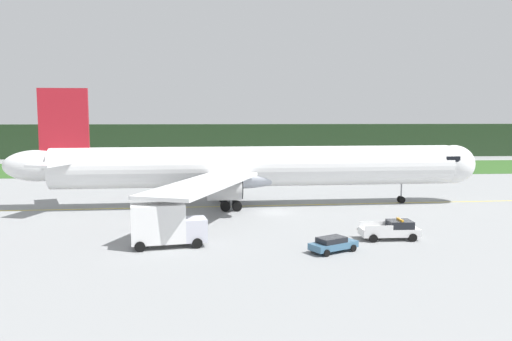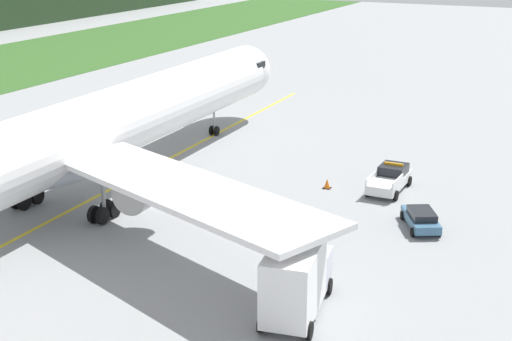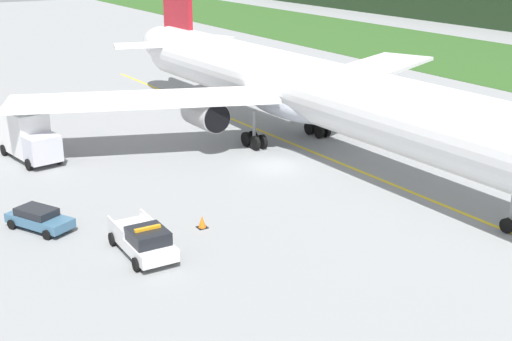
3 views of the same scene
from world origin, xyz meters
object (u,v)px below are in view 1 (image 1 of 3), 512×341
(ops_pickup_truck, at_px, (392,230))
(catering_truck, at_px, (165,225))
(staff_car, at_px, (333,244))
(apron_cone, at_px, (360,226))
(airliner, at_px, (252,167))

(ops_pickup_truck, xyz_separation_m, catering_truck, (-20.80, -1.09, 1.08))
(ops_pickup_truck, relative_size, staff_car, 1.20)
(staff_car, bearing_deg, apron_cone, 60.16)
(airliner, xyz_separation_m, catering_truck, (-9.10, -20.17, -2.98))
(airliner, distance_m, ops_pickup_truck, 22.74)
(ops_pickup_truck, bearing_deg, catering_truck, -176.99)
(airliner, xyz_separation_m, apron_cone, (10.00, -14.65, -4.59))
(airliner, height_order, catering_truck, airliner)
(catering_truck, height_order, staff_car, catering_truck)
(ops_pickup_truck, xyz_separation_m, staff_car, (-6.52, -3.98, -0.20))
(ops_pickup_truck, relative_size, catering_truck, 0.80)
(catering_truck, bearing_deg, airliner, 65.71)
(ops_pickup_truck, xyz_separation_m, apron_cone, (-1.70, 4.42, -0.53))
(airliner, bearing_deg, apron_cone, -55.70)
(airliner, distance_m, staff_car, 24.01)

